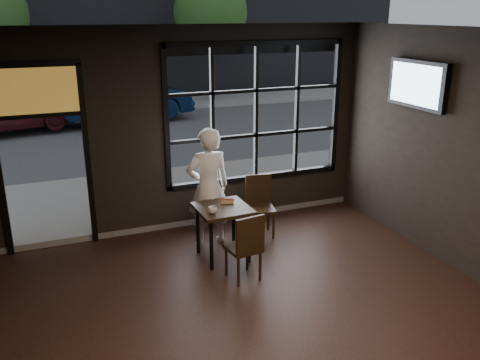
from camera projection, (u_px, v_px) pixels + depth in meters
name	position (u px, v px, depth m)	size (l,w,h in m)	color
floor	(282.00, 350.00, 5.33)	(6.00, 7.00, 0.02)	black
ceiling	(292.00, 32.00, 4.31)	(6.00, 7.00, 0.02)	black
window_frame	(256.00, 113.00, 8.26)	(3.06, 0.12, 2.28)	black
stained_transom	(35.00, 90.00, 6.93)	(1.20, 0.06, 0.70)	orange
street_asphalt	(78.00, 79.00, 26.47)	(60.00, 41.00, 0.04)	#545456
cafe_table	(223.00, 232.00, 7.21)	(0.72, 0.72, 0.78)	black
chair_near	(243.00, 246.00, 6.62)	(0.41, 0.41, 0.94)	black
chair_window	(261.00, 207.00, 7.91)	(0.41, 0.41, 0.95)	black
man	(208.00, 187.00, 7.50)	(0.66, 0.43, 1.81)	white
hotdog	(227.00, 201.00, 7.22)	(0.20, 0.08, 0.06)	tan
cup	(212.00, 210.00, 6.85)	(0.12, 0.12, 0.10)	silver
tv	(417.00, 84.00, 7.16)	(0.13, 1.15, 0.67)	black
navy_car	(126.00, 98.00, 15.99)	(1.43, 4.11, 1.36)	black
maroon_car	(0.00, 108.00, 14.30)	(1.60, 3.98, 1.36)	#47121B
tree_right	(211.00, 13.00, 18.84)	(2.74, 2.74, 4.68)	#332114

